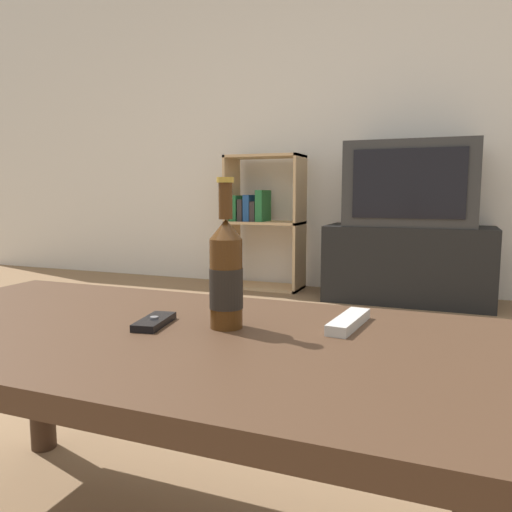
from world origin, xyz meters
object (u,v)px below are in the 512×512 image
object	(u,v)px
beer_bottle	(226,274)
remote_control	(349,322)
tv_stand	(408,264)
television	(411,184)
cell_phone	(154,322)
bookshelf	(261,218)

from	to	relation	value
beer_bottle	remote_control	bearing A→B (deg)	22.97
tv_stand	beer_bottle	world-z (taller)	beer_bottle
beer_bottle	tv_stand	bearing A→B (deg)	87.35
beer_bottle	remote_control	xyz separation A→B (m)	(0.22, 0.09, -0.09)
television	cell_phone	xyz separation A→B (m)	(-0.26, -2.69, -0.31)
cell_phone	remote_control	size ratio (longest dim) A/B	0.73
bookshelf	beer_bottle	bearing A→B (deg)	-70.25
tv_stand	remote_control	xyz separation A→B (m)	(0.09, -2.57, 0.23)
bookshelf	beer_bottle	world-z (taller)	bookshelf
tv_stand	remote_control	distance (m)	2.58
bookshelf	remote_control	world-z (taller)	bookshelf
tv_stand	bookshelf	distance (m)	1.15
bookshelf	beer_bottle	distance (m)	2.93
bookshelf	remote_control	xyz separation A→B (m)	(1.21, -2.67, -0.05)
bookshelf	cell_phone	world-z (taller)	bookshelf
tv_stand	cell_phone	xyz separation A→B (m)	(-0.26, -2.70, 0.23)
television	beer_bottle	world-z (taller)	television
tv_stand	television	size ratio (longest dim) A/B	1.31
bookshelf	remote_control	distance (m)	2.93
television	bookshelf	bearing A→B (deg)	174.76
cell_phone	remote_control	bearing A→B (deg)	9.94
beer_bottle	cell_phone	xyz separation A→B (m)	(-0.14, -0.04, -0.10)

